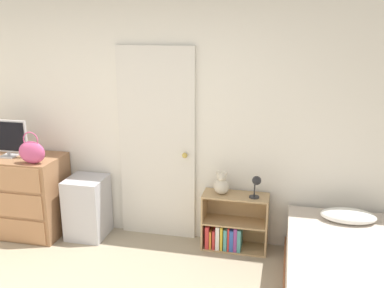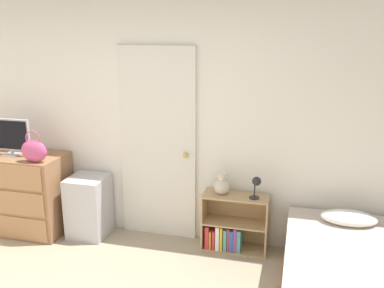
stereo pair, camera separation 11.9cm
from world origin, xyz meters
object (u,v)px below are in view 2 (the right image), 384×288
at_px(dresser, 21,192).
at_px(handbag, 34,151).
at_px(teddy_bear, 222,184).
at_px(desk_lamp, 256,184).
at_px(tv, 10,136).
at_px(storage_bin, 89,206).
at_px(bookshelf, 231,228).

height_order(dresser, handbag, handbag).
bearing_deg(teddy_bear, desk_lamp, -6.26).
bearing_deg(desk_lamp, tv, -177.25).
distance_m(handbag, desk_lamp, 2.29).
distance_m(storage_bin, teddy_bear, 1.51).
height_order(dresser, desk_lamp, dresser).
height_order(handbag, teddy_bear, handbag).
relative_size(tv, handbag, 1.41).
xyz_separation_m(tv, storage_bin, (0.83, 0.09, -0.76)).
distance_m(bookshelf, teddy_bear, 0.49).
xyz_separation_m(teddy_bear, desk_lamp, (0.35, -0.04, 0.05)).
bearing_deg(storage_bin, handbag, -151.02).
bearing_deg(tv, bookshelf, 3.96).
bearing_deg(desk_lamp, handbag, -172.94).
xyz_separation_m(tv, handbag, (0.38, -0.15, -0.09)).
height_order(teddy_bear, desk_lamp, teddy_bear).
bearing_deg(storage_bin, desk_lamp, 1.05).
bearing_deg(handbag, teddy_bear, 9.46).
distance_m(handbag, teddy_bear, 1.96).
xyz_separation_m(handbag, bookshelf, (2.01, 0.32, -0.78)).
distance_m(tv, storage_bin, 1.13).
xyz_separation_m(storage_bin, teddy_bear, (1.46, 0.07, 0.37)).
bearing_deg(tv, handbag, -21.64).
relative_size(tv, storage_bin, 0.70).
xyz_separation_m(handbag, storage_bin, (0.44, 0.25, -0.67)).
bearing_deg(handbag, storage_bin, 28.98).
distance_m(tv, desk_lamp, 2.67).
xyz_separation_m(dresser, teddy_bear, (2.25, 0.14, 0.26)).
height_order(storage_bin, teddy_bear, teddy_bear).
distance_m(bookshelf, desk_lamp, 0.58).
bearing_deg(handbag, dresser, 153.22).
height_order(dresser, tv, tv).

